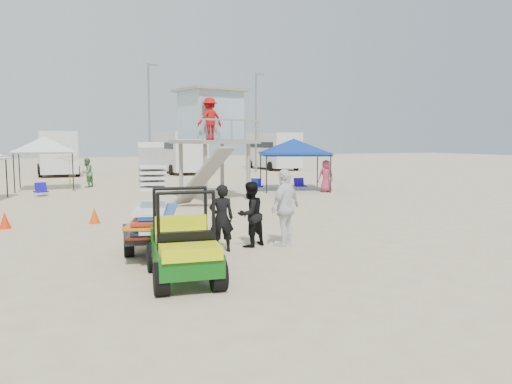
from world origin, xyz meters
name	(u,v)px	position (x,y,z in m)	size (l,w,h in m)	color
ground	(294,271)	(0.00, 0.00, 0.00)	(140.00, 140.00, 0.00)	beige
utility_cart	(183,239)	(-2.26, 0.20, 0.80)	(1.43, 2.39, 1.71)	#0C5110
surf_trailer	(155,215)	(-2.26, 2.53, 0.93)	(1.73, 2.77, 2.28)	black
man_left	(221,218)	(-0.74, 2.23, 0.80)	(0.59, 0.38, 1.61)	black
man_mid	(250,214)	(0.11, 2.48, 0.81)	(0.79, 0.61, 1.62)	black
man_right	(285,207)	(0.96, 2.23, 0.97)	(1.13, 0.47, 1.93)	white
lifeguard_tower	(211,119)	(2.55, 12.38, 3.55)	(3.51, 3.51, 4.76)	gray
canopy_blue	(294,141)	(7.85, 14.43, 2.56)	(4.31, 4.31, 3.11)	black
canopy_white_c	(44,139)	(-4.12, 20.06, 2.68)	(3.12, 3.12, 3.23)	black
umbrella_b	(70,170)	(-2.73, 22.40, 0.89)	(1.95, 1.98, 1.79)	gold
cone_near	(94,216)	(-3.03, 7.68, 0.25)	(0.34, 0.34, 0.50)	#DF4C07
cone_far	(5,220)	(-5.59, 7.81, 0.25)	(0.34, 0.34, 0.50)	#F92C07
beach_chair_a	(41,189)	(-4.43, 16.81, 0.31)	(0.68, 0.75, 0.64)	#150FAA
beach_chair_b	(300,184)	(8.10, 14.19, 0.31)	(0.61, 0.65, 0.64)	#210FAB
beach_chair_c	(257,185)	(5.90, 14.88, 0.31)	(0.73, 0.83, 0.64)	#0D1092
rv_mid_left	(57,151)	(-3.00, 31.49, 1.80)	(2.65, 6.50, 3.25)	silver
rv_mid_right	(179,150)	(6.00, 29.99, 1.80)	(2.64, 7.00, 3.25)	silver
rv_far_right	(273,149)	(15.00, 31.49, 1.80)	(2.64, 6.60, 3.25)	silver
light_pole_left	(149,121)	(3.00, 27.00, 4.00)	(0.14, 0.14, 8.00)	slate
light_pole_right	(256,123)	(12.00, 28.50, 4.00)	(0.14, 0.14, 8.00)	slate
distant_beachgoers	(190,174)	(2.91, 16.96, 0.82)	(11.73, 8.50, 1.64)	#B53353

